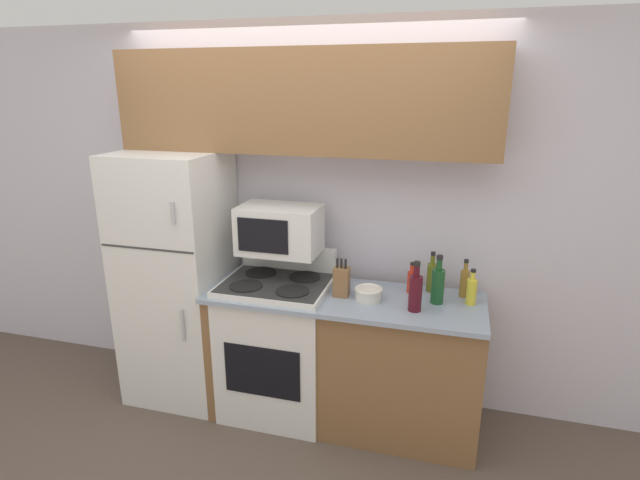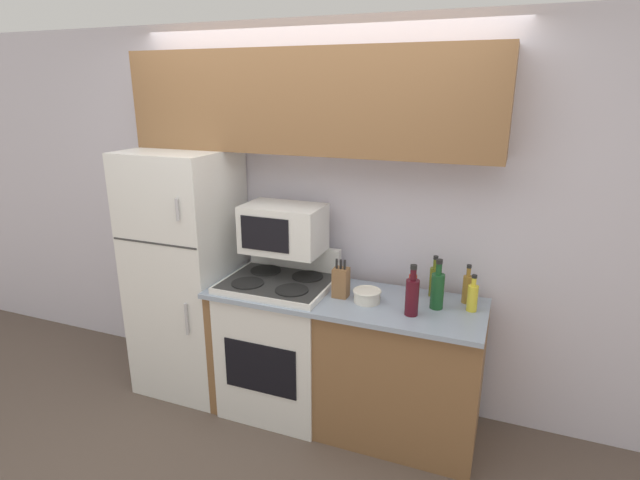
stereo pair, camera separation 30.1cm
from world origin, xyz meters
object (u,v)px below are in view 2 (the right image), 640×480
Objects in this scene: stove at (280,343)px; bowl at (367,295)px; microwave at (283,228)px; bottle_wine_red at (412,295)px; bottle_hot_sauce at (413,284)px; refrigerator at (188,273)px; bottle_wine_green at (437,289)px; bottle_olive_oil at (434,280)px; bottle_cooking_spray at (472,297)px; bottle_vinegar at (467,288)px; knife_block at (341,282)px.

stove reaches higher than bowl.
bottle_wine_red is at bearing -13.59° from microwave.
bottle_hot_sauce is 0.67× the size of bottle_wine_red.
refrigerator reaches higher than bottle_wine_green.
bottle_olive_oil is 0.87× the size of bottle_wine_red.
bowl is 0.61m from bottle_cooking_spray.
bottle_cooking_spray is at bearing 3.44° from stove.
bowl is at bearing -12.74° from microwave.
stove is 5.50× the size of bottle_hot_sauce.
bottle_olive_oil is (-0.04, 0.17, -0.02)m from bottle_wine_green.
bottle_vinegar reaches higher than bottle_hot_sauce.
bottle_wine_red is at bearing -129.49° from bottle_wine_green.
bottle_wine_green is at bearing -4.16° from microwave.
bottle_wine_red reaches higher than stove.
bowl is at bearing -146.15° from bottle_olive_oil.
bottle_hot_sauce is at bearing -175.39° from bottle_vinegar.
stove is 1.30m from bottle_cooking_spray.
bottle_wine_green is at bearing -168.81° from bottle_cooking_spray.
bottle_olive_oil reaches higher than bowl.
bottle_wine_green is at bearing 4.72° from knife_block.
knife_block is 0.77m from bottle_cooking_spray.
knife_block is at bearing -157.99° from bottle_hot_sauce.
bottle_olive_oil reaches higher than bottle_cooking_spray.
bottle_wine_green is (1.01, -0.07, -0.24)m from microwave.
bottle_cooking_spray is at bearing 9.85° from bowl.
bottle_vinegar is at bearing 20.58° from bowl.
refrigerator is 0.84m from stove.
refrigerator reaches higher than bottle_vinegar.
microwave is 1.98× the size of bottle_olive_oil.
bottle_wine_green reaches higher than bottle_cooking_spray.
bottle_olive_oil is (0.53, 0.22, 0.01)m from knife_block.
refrigerator is 1.91m from bottle_vinegar.
microwave is 2.10× the size of knife_block.
bottle_hot_sauce is (0.41, 0.17, -0.02)m from knife_block.
refrigerator reaches higher than knife_block.
bottle_hot_sauce is at bearing -155.01° from bottle_olive_oil.
microwave reaches higher than stove.
bottle_hot_sauce is 0.32m from bottle_vinegar.
microwave is 1.71× the size of bottle_wine_green.
bottle_hot_sauce is at bearing 100.33° from bottle_wine_red.
bottle_wine_red is at bearing -15.42° from bowl.
bottle_wine_green is 1.00× the size of bottle_wine_red.
microwave is 0.90m from bottle_hot_sauce.
bottle_wine_green is at bearing -35.44° from bottle_hot_sauce.
bottle_wine_green is 1.15× the size of bottle_olive_oil.
bottle_olive_oil is (0.36, 0.24, 0.06)m from bowl.
bottle_hot_sauce is 0.37m from bottle_cooking_spray.
knife_block is at bearing -157.30° from bottle_olive_oil.
refrigerator is at bearing 179.63° from bottle_wine_green.
microwave reaches higher than bowl.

